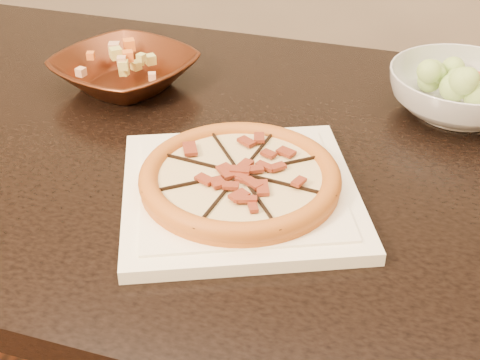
{
  "coord_description": "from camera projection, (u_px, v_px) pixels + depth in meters",
  "views": [
    {
      "loc": [
        0.17,
        -0.7,
        1.27
      ],
      "look_at": [
        0.0,
        0.01,
        0.78
      ],
      "focal_mm": 50.0,
      "sensor_mm": 36.0,
      "label": 1
    }
  ],
  "objects": [
    {
      "name": "salad",
      "position": [
        466.0,
        61.0,
        1.05
      ],
      "size": [
        0.11,
        0.11,
        0.04
      ],
      "color": "#A7BB60",
      "rests_on": "salad_bowl"
    },
    {
      "name": "dining_table",
      "position": [
        211.0,
        196.0,
        1.08
      ],
      "size": [
        1.42,
        0.97,
        0.75
      ],
      "color": "black",
      "rests_on": "floor"
    },
    {
      "name": "mixed_dish",
      "position": [
        122.0,
        49.0,
        1.14
      ],
      "size": [
        0.09,
        0.11,
        0.03
      ],
      "color": "tan",
      "rests_on": "bronze_bowl"
    },
    {
      "name": "bronze_bowl",
      "position": [
        125.0,
        72.0,
        1.16
      ],
      "size": [
        0.3,
        0.3,
        0.06
      ],
      "primitive_type": "imported",
      "rotation": [
        0.0,
        0.0,
        -0.41
      ],
      "color": "#5D2D18",
      "rests_on": "dining_table"
    },
    {
      "name": "pizza",
      "position": [
        240.0,
        178.0,
        0.88
      ],
      "size": [
        0.27,
        0.27,
        0.03
      ],
      "color": "#C46121",
      "rests_on": "plate"
    },
    {
      "name": "plate",
      "position": [
        240.0,
        192.0,
        0.89
      ],
      "size": [
        0.39,
        0.39,
        0.02
      ],
      "color": "white",
      "rests_on": "dining_table"
    },
    {
      "name": "salad_bowl",
      "position": [
        460.0,
        92.0,
        1.08
      ],
      "size": [
        0.26,
        0.26,
        0.07
      ],
      "primitive_type": "imported",
      "rotation": [
        0.0,
        0.0,
        -0.11
      ],
      "color": "silver",
      "rests_on": "dining_table"
    }
  ]
}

